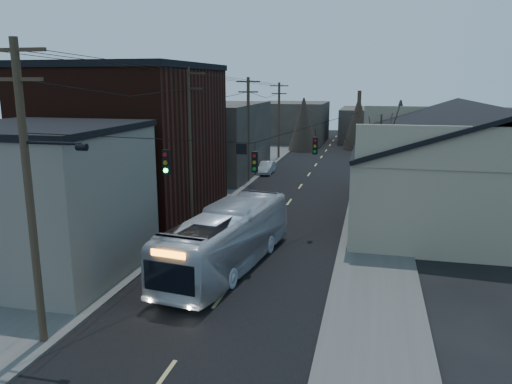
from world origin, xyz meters
TOP-DOWN VIEW (x-y plane):
  - road_surface at (0.00, 30.00)m, footprint 9.00×110.00m
  - sidewalk_left at (-6.50, 30.00)m, footprint 4.00×110.00m
  - sidewalk_right at (6.50, 30.00)m, footprint 4.00×110.00m
  - building_clapboard at (-9.00, 9.00)m, footprint 8.00×8.00m
  - building_brick at (-10.00, 20.00)m, footprint 10.00×12.00m
  - building_left_far at (-9.50, 36.00)m, footprint 9.00×14.00m
  - warehouse at (13.00, 25.00)m, footprint 16.16×20.60m
  - building_far_left at (-6.00, 65.00)m, footprint 10.00×12.00m
  - building_far_right at (7.00, 70.00)m, footprint 12.00×14.00m
  - bare_tree at (6.50, 20.00)m, footprint 0.40×0.40m
  - utility_lines at (-3.11, 24.14)m, footprint 11.24×45.28m
  - bus at (-0.69, 11.49)m, footprint 4.14×11.42m
  - parked_car at (-4.25, 37.50)m, footprint 1.31×3.70m

SIDE VIEW (x-z plane):
  - road_surface at x=0.00m, z-range 0.00..0.02m
  - sidewalk_left at x=-6.50m, z-range 0.00..0.12m
  - sidewalk_right at x=6.50m, z-range 0.00..0.12m
  - parked_car at x=-4.25m, z-range 0.00..1.22m
  - bus at x=-0.69m, z-range 0.00..3.11m
  - building_far_right at x=7.00m, z-range 0.00..5.00m
  - warehouse at x=13.00m, z-range -1.17..6.56m
  - building_far_left at x=-6.00m, z-range 0.00..6.00m
  - building_clapboard at x=-9.00m, z-range 0.00..7.00m
  - building_left_far at x=-9.50m, z-range 0.00..7.00m
  - bare_tree at x=6.50m, z-range 0.00..7.20m
  - utility_lines at x=-3.11m, z-range -0.30..10.20m
  - building_brick at x=-10.00m, z-range 0.00..10.00m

